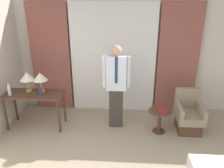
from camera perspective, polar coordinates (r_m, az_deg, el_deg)
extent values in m
cube|color=beige|center=(5.24, 0.39, 7.45)|extent=(10.00, 0.06, 2.70)
cube|color=white|center=(5.13, 0.30, 6.45)|extent=(1.97, 0.06, 2.58)
cube|color=brown|center=(5.43, -15.70, 6.48)|extent=(0.92, 0.06, 2.58)
cube|color=brown|center=(5.26, 16.81, 5.91)|extent=(0.92, 0.06, 2.58)
cube|color=#4C3323|center=(4.84, -19.75, -2.52)|extent=(1.24, 0.54, 0.03)
cylinder|color=#4C3323|center=(5.07, -26.00, -7.20)|extent=(0.05, 0.05, 0.74)
cylinder|color=#4C3323|center=(4.63, -13.69, -8.22)|extent=(0.05, 0.05, 0.74)
cylinder|color=#4C3323|center=(5.40, -23.90, -5.12)|extent=(0.05, 0.05, 0.74)
cylinder|color=#4C3323|center=(4.99, -12.31, -5.85)|extent=(0.05, 0.05, 0.74)
cylinder|color=tan|center=(4.97, -20.83, -1.60)|extent=(0.12, 0.12, 0.04)
cylinder|color=tan|center=(4.92, -21.03, -0.23)|extent=(0.02, 0.02, 0.22)
cone|color=beige|center=(4.86, -21.32, 1.88)|extent=(0.29, 0.29, 0.17)
cylinder|color=tan|center=(4.86, -17.82, -1.72)|extent=(0.12, 0.12, 0.04)
cylinder|color=tan|center=(4.81, -17.99, -0.31)|extent=(0.02, 0.02, 0.22)
cone|color=beige|center=(4.75, -18.25, 1.85)|extent=(0.29, 0.29, 0.17)
cylinder|color=silver|center=(4.88, -25.24, -1.62)|extent=(0.07, 0.07, 0.21)
cylinder|color=silver|center=(4.84, -25.48, -0.18)|extent=(0.03, 0.03, 0.06)
cylinder|color=#2D3851|center=(4.65, -18.14, -1.96)|extent=(0.06, 0.06, 0.16)
cylinder|color=#2D3851|center=(4.62, -18.28, -0.78)|extent=(0.03, 0.03, 0.05)
cube|color=#38332D|center=(4.70, 1.09, -6.28)|extent=(0.29, 0.15, 0.86)
cube|color=silver|center=(4.39, 1.16, 2.86)|extent=(0.40, 0.18, 0.72)
cube|color=navy|center=(4.27, 1.11, 3.59)|extent=(0.06, 0.01, 0.54)
cylinder|color=silver|center=(4.40, -2.04, 3.37)|extent=(0.09, 0.09, 0.64)
cylinder|color=silver|center=(4.38, 4.38, 3.24)|extent=(0.09, 0.09, 0.64)
sphere|color=tan|center=(4.27, 1.20, 8.76)|extent=(0.21, 0.21, 0.21)
cube|color=#4C3323|center=(4.96, 19.16, -10.00)|extent=(0.45, 0.53, 0.25)
cube|color=gray|center=(4.86, 19.46, -7.91)|extent=(0.53, 0.63, 0.16)
cube|color=gray|center=(4.97, 19.10, -3.35)|extent=(0.53, 0.10, 0.44)
cube|color=gray|center=(4.73, 17.10, -6.14)|extent=(0.08, 0.63, 0.18)
cube|color=gray|center=(4.85, 22.25, -6.11)|extent=(0.08, 0.63, 0.18)
cylinder|color=#4C3323|center=(4.80, 12.05, -11.94)|extent=(0.26, 0.26, 0.02)
cylinder|color=#4C3323|center=(4.68, 12.27, -9.63)|extent=(0.08, 0.08, 0.48)
cylinder|color=#4C3323|center=(4.56, 12.51, -6.92)|extent=(0.47, 0.47, 0.03)
cube|color=maroon|center=(4.54, 12.91, -6.70)|extent=(0.17, 0.26, 0.03)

